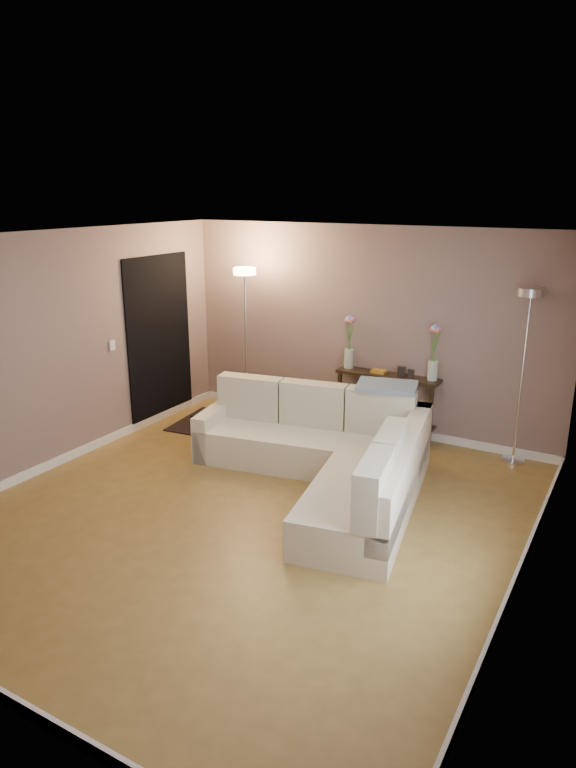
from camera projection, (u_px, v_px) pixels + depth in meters
The scene contains 21 objects.
floor at pixel (247, 514), 6.19m from camera, with size 5.00×5.50×0.01m, color olive.
ceiling at pixel (241, 238), 5.43m from camera, with size 5.00×5.50×0.01m, color white.
wall_back at pixel (365, 330), 8.10m from camera, with size 5.00×0.02×2.60m, color #7F6862.
wall_left at pixel (53, 352), 7.01m from camera, with size 0.02×5.50×2.60m, color #7F6862.
wall_right at pixel (534, 436), 4.61m from camera, with size 0.02×5.50×2.60m, color #7F6862.
baseboard_back at pixel (361, 423), 8.44m from camera, with size 5.00×0.03×0.10m, color white.
baseboard_left at pixel (66, 457), 7.37m from camera, with size 0.03×5.50×0.10m, color white.
baseboard_right at pixel (513, 585), 4.99m from camera, with size 0.03×5.50×0.10m, color white.
doorway at pixel (160, 340), 8.47m from camera, with size 0.02×1.20×2.20m, color black.
switch_plate at pixel (112, 345), 7.73m from camera, with size 0.02×0.08×0.12m, color white.
sectional_sofa at pixel (330, 453), 6.76m from camera, with size 2.95×2.56×0.90m.
throw_blanket at pixel (387, 386), 7.01m from camera, with size 0.64×0.37×0.05m, color slate.
console_table at pixel (382, 399), 8.12m from camera, with size 1.31×0.36×0.81m.
leaning_mirror at pixel (395, 342), 8.01m from camera, with size 0.93×0.05×0.73m.
table_decor at pixel (388, 372), 7.94m from camera, with size 0.55×0.12×0.13m.
flower_vase_left at pixel (349, 346), 8.16m from camera, with size 0.15×0.12×0.69m.
flower_vase_right at pixel (434, 357), 7.62m from camera, with size 0.15×0.12×0.69m.
floor_lamp_lit at pixel (245, 314), 8.38m from camera, with size 0.32×0.32×2.04m.
floor_lamp_unlit at pixel (526, 342), 6.96m from camera, with size 0.36×0.36×2.00m.
charcoal_rug at pixel (227, 425), 8.49m from camera, with size 1.33×1.00×0.02m, color black.
black_bag at pixel (208, 423), 8.48m from camera, with size 0.38×0.27×0.24m, color black.
Camera 1 is at (3.13, -4.62, 3.00)m, focal length 30.00 mm.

